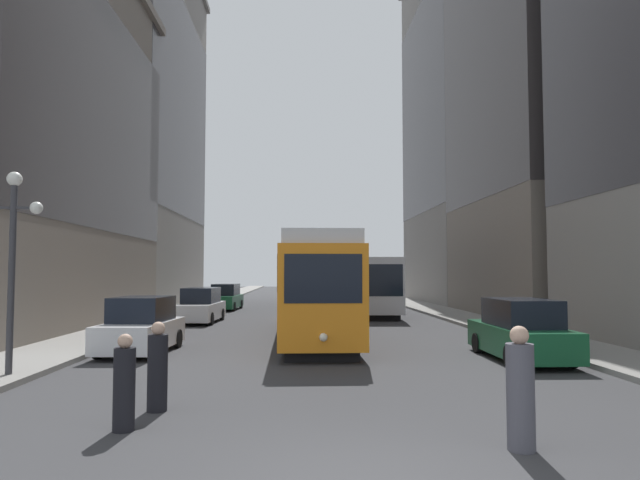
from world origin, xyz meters
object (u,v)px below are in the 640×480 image
at_px(parked_car_left_far, 141,327).
at_px(parked_car_left_mid, 226,298).
at_px(lamp_post_left_near, 13,239).
at_px(parked_car_left_near, 201,306).
at_px(pedestrian_on_sidewalk, 520,392).
at_px(parked_car_right_far, 521,332).
at_px(transit_bus, 371,283).
at_px(streetcar, 314,285).
at_px(pedestrian_crossing_near, 158,369).
at_px(pedestrian_crossing_far, 124,386).

bearing_deg(parked_car_left_far, parked_car_left_mid, 93.30).
xyz_separation_m(parked_car_left_far, lamp_post_left_near, (-1.90, -4.63, 2.60)).
xyz_separation_m(parked_car_left_near, pedestrian_on_sidewalk, (8.40, -21.69, 0.00)).
height_order(parked_car_right_far, parked_car_left_far, same).
relative_size(transit_bus, parked_car_left_near, 2.44).
distance_m(parked_car_left_far, pedestrian_on_sidewalk, 13.39).
bearing_deg(lamp_post_left_near, parked_car_right_far, 11.13).
relative_size(streetcar, parked_car_left_near, 2.93).
bearing_deg(lamp_post_left_near, pedestrian_on_sidewalk, -29.38).
bearing_deg(parked_car_left_mid, streetcar, -68.03).
bearing_deg(parked_car_left_far, parked_car_left_near, 93.30).
distance_m(transit_bus, pedestrian_crossing_near, 26.06).
bearing_deg(lamp_post_left_near, transit_bus, 61.84).
bearing_deg(parked_car_right_far, parked_car_left_near, -47.65).
xyz_separation_m(parked_car_left_near, parked_car_left_mid, (0.00, 10.18, -0.00)).
distance_m(parked_car_left_near, pedestrian_crossing_far, 20.56).
xyz_separation_m(parked_car_left_mid, lamp_post_left_near, (-1.90, -26.07, 2.59)).
xyz_separation_m(parked_car_left_mid, pedestrian_crossing_near, (2.46, -29.28, -0.06)).
bearing_deg(parked_car_left_far, lamp_post_left_near, -109.04).
bearing_deg(parked_car_left_near, pedestrian_crossing_near, -80.02).
relative_size(parked_car_left_near, parked_car_left_mid, 1.00).
xyz_separation_m(streetcar, pedestrian_on_sidewalk, (2.64, -14.73, -1.25)).
distance_m(transit_bus, pedestrian_on_sidewalk, 27.62).
distance_m(pedestrian_crossing_near, pedestrian_crossing_far, 1.35).
relative_size(pedestrian_crossing_near, pedestrian_on_sidewalk, 0.92).
xyz_separation_m(parked_car_left_near, parked_car_left_far, (0.00, -11.26, -0.00)).
relative_size(streetcar, pedestrian_crossing_far, 9.00).
xyz_separation_m(parked_car_left_far, pedestrian_on_sidewalk, (8.40, -10.43, 0.00)).
bearing_deg(streetcar, pedestrian_crossing_near, -105.72).
bearing_deg(parked_car_left_near, parked_car_left_far, -87.34).
relative_size(transit_bus, parked_car_left_mid, 2.44).
xyz_separation_m(streetcar, parked_car_left_near, (-5.76, 6.96, -1.26)).
bearing_deg(streetcar, pedestrian_crossing_far, -105.15).
relative_size(parked_car_right_far, parked_car_left_far, 1.11).
xyz_separation_m(transit_bus, parked_car_left_near, (-9.75, -5.88, -1.10)).
bearing_deg(pedestrian_crossing_far, pedestrian_on_sidewalk, 111.13).
bearing_deg(pedestrian_on_sidewalk, parked_car_left_far, -120.84).
relative_size(transit_bus, pedestrian_crossing_far, 7.49).
height_order(pedestrian_crossing_near, pedestrian_on_sidewalk, pedestrian_on_sidewalk).
bearing_deg(parked_car_left_far, pedestrian_on_sidewalk, -47.85).
height_order(streetcar, lamp_post_left_near, lamp_post_left_near).
height_order(transit_bus, pedestrian_crossing_far, transit_bus).
height_order(streetcar, parked_car_left_mid, streetcar).
distance_m(pedestrian_crossing_far, lamp_post_left_near, 6.71).
distance_m(transit_bus, parked_car_left_near, 11.44).
height_order(transit_bus, pedestrian_crossing_near, transit_bus).
bearing_deg(parked_car_right_far, pedestrian_crossing_far, 37.80).
height_order(parked_car_left_mid, parked_car_right_far, same).
bearing_deg(lamp_post_left_near, pedestrian_crossing_near, -36.42).
height_order(parked_car_left_mid, lamp_post_left_near, lamp_post_left_near).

